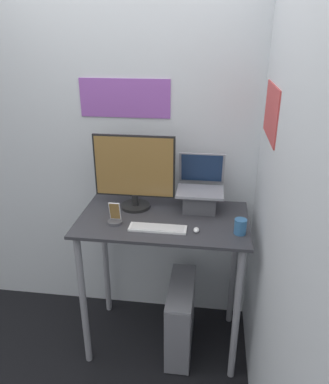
% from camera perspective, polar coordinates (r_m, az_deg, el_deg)
% --- Properties ---
extents(ground_plane, '(12.00, 12.00, 0.00)m').
position_cam_1_polar(ground_plane, '(2.78, -1.12, -25.86)').
color(ground_plane, black).
extents(wall_back, '(6.00, 0.06, 2.60)m').
position_cam_1_polar(wall_back, '(2.63, 0.99, 5.70)').
color(wall_back, silver).
rests_on(wall_back, ground_plane).
extents(wall_side_right, '(0.06, 6.00, 2.60)m').
position_cam_1_polar(wall_side_right, '(1.99, 16.64, -1.47)').
color(wall_side_right, silver).
rests_on(wall_side_right, ground_plane).
extents(desk, '(1.08, 0.62, 1.01)m').
position_cam_1_polar(desk, '(2.48, -0.17, -7.93)').
color(desk, '#333338').
rests_on(desk, ground_plane).
extents(laptop, '(0.30, 0.27, 0.36)m').
position_cam_1_polar(laptop, '(2.46, 5.44, -0.51)').
color(laptop, '#4C4C51').
rests_on(laptop, desk).
extents(monitor, '(0.53, 0.19, 0.50)m').
position_cam_1_polar(monitor, '(2.43, -4.61, 2.89)').
color(monitor, black).
rests_on(monitor, desk).
extents(keyboard, '(0.35, 0.10, 0.02)m').
position_cam_1_polar(keyboard, '(2.25, -1.05, -5.53)').
color(keyboard, white).
rests_on(keyboard, desk).
extents(mouse, '(0.03, 0.05, 0.02)m').
position_cam_1_polar(mouse, '(2.23, 4.87, -5.78)').
color(mouse, white).
rests_on(mouse, desk).
extents(cell_phone, '(0.09, 0.09, 0.14)m').
position_cam_1_polar(cell_phone, '(2.33, -7.57, -3.98)').
color(cell_phone, '#4C4C51').
rests_on(cell_phone, desk).
extents(computer_tower, '(0.17, 0.52, 0.52)m').
position_cam_1_polar(computer_tower, '(2.76, 2.46, -18.50)').
color(computer_tower, gray).
rests_on(computer_tower, ground_plane).
extents(mug, '(0.07, 0.07, 0.09)m').
position_cam_1_polar(mug, '(2.23, 11.48, -5.18)').
color(mug, '#336699').
rests_on(mug, desk).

